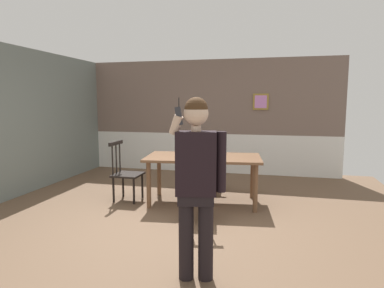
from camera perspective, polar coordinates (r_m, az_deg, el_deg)
name	(u,v)px	position (r m, az deg, el deg)	size (l,w,h in m)	color
ground_plane	(167,219)	(4.83, -4.40, -12.73)	(7.27, 7.27, 0.00)	brown
room_back_partition	(210,119)	(7.76, 3.12, 4.35)	(5.86, 0.17, 2.61)	#756056
dining_table	(203,162)	(5.37, 1.95, -3.05)	(1.93, 1.15, 0.78)	brown
chair_near_window	(126,173)	(5.68, -11.37, -4.85)	(0.45, 0.45, 1.00)	black
chair_by_doorway	(198,188)	(4.58, 1.04, -7.61)	(0.47, 0.47, 1.04)	#513823
chair_at_table_head	(207,164)	(6.25, 2.64, -3.50)	(0.43, 0.43, 1.02)	black
person_figure	(197,178)	(3.01, 0.83, -5.87)	(0.52, 0.26, 1.69)	black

